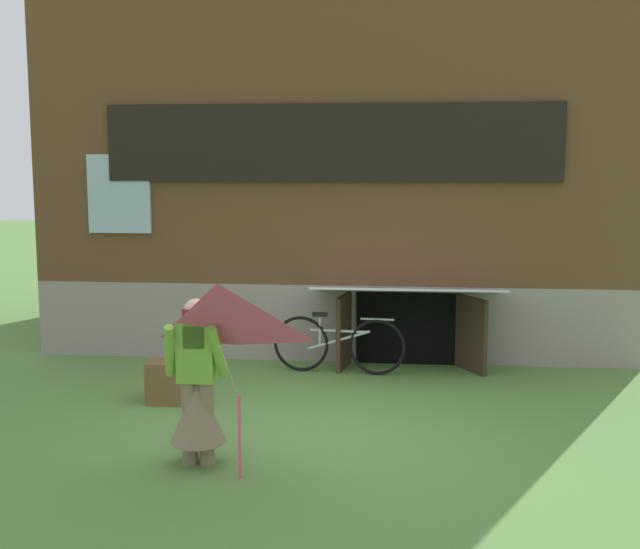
% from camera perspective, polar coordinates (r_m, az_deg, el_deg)
% --- Properties ---
extents(ground_plane, '(60.00, 60.00, 0.00)m').
position_cam_1_polar(ground_plane, '(8.57, -1.09, -11.00)').
color(ground_plane, '#56843D').
extents(log_house, '(8.50, 6.46, 5.29)m').
position_cam_1_polar(log_house, '(13.76, 1.77, 7.32)').
color(log_house, gray).
rests_on(log_house, ground_plane).
extents(person, '(0.61, 0.52, 1.56)m').
position_cam_1_polar(person, '(7.57, -8.66, -8.47)').
color(person, '#7F6B51').
rests_on(person, ground_plane).
extents(kite, '(1.05, 1.05, 1.67)m').
position_cam_1_polar(kite, '(6.77, -7.19, -4.57)').
color(kite, '#E54C7F').
rests_on(kite, ground_plane).
extents(bicycle_silver, '(1.77, 0.21, 0.81)m').
position_cam_1_polar(bicycle_silver, '(10.74, 1.32, -4.94)').
color(bicycle_silver, black).
rests_on(bicycle_silver, ground_plane).
extents(wooden_crate, '(0.44, 0.38, 0.49)m').
position_cam_1_polar(wooden_crate, '(9.65, -10.69, -7.45)').
color(wooden_crate, brown).
rests_on(wooden_crate, ground_plane).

